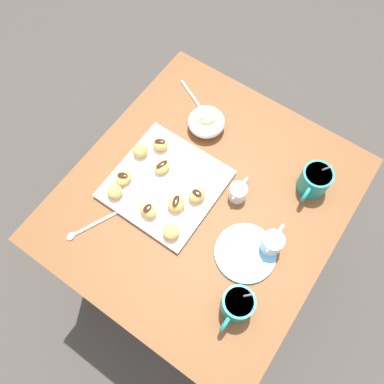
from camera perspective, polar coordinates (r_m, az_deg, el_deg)
ground_plane at (r=1.87m, az=1.14°, el=-9.78°), size 8.00×8.00×0.00m
dining_table at (r=1.30m, az=1.61°, el=-3.49°), size 0.85×0.78×0.75m
pastry_plate_square at (r=1.17m, az=-3.89°, el=1.16°), size 0.31×0.31×0.02m
coffee_mug_teal_left at (r=1.19m, az=17.57°, el=1.67°), size 0.13×0.09×0.13m
coffee_mug_teal_right at (r=1.03m, az=6.62°, el=-16.13°), size 0.12×0.08×0.14m
cream_pitcher_white at (r=1.09m, az=11.70°, el=-7.26°), size 0.10×0.06×0.07m
ice_cream_bowl at (r=1.24m, az=2.14°, el=10.38°), size 0.12×0.12×0.09m
chocolate_sauce_pitcher at (r=1.14m, az=6.81°, el=0.03°), size 0.09×0.05×0.06m
saucer_sky_left at (r=1.11m, az=7.84°, el=-8.87°), size 0.17×0.17×0.01m
loose_spoon_near_saucer at (r=1.33m, az=0.65°, el=13.11°), size 0.08×0.15×0.01m
loose_spoon_by_plate at (r=1.16m, az=-15.26°, el=-5.16°), size 0.15×0.08×0.01m
beignet_0 at (r=1.20m, az=-7.61°, el=6.06°), size 0.05×0.05×0.04m
beignet_1 at (r=1.17m, az=-4.32°, el=3.83°), size 0.06×0.04×0.03m
chocolate_drizzle_1 at (r=1.16m, az=-4.38°, el=4.21°), size 0.04×0.03×0.00m
beignet_2 at (r=1.11m, az=-2.34°, el=-1.74°), size 0.06×0.05×0.04m
chocolate_drizzle_2 at (r=1.09m, az=-2.38°, el=-1.32°), size 0.04×0.03×0.00m
beignet_3 at (r=1.15m, az=-11.30°, el=0.05°), size 0.06×0.06×0.04m
beignet_4 at (r=1.21m, az=-4.66°, el=6.95°), size 0.06×0.06×0.04m
chocolate_drizzle_4 at (r=1.19m, az=-4.73°, el=7.44°), size 0.03×0.04×0.00m
beignet_5 at (r=1.17m, az=-10.03°, el=2.07°), size 0.05×0.04×0.03m
chocolate_drizzle_5 at (r=1.15m, az=-10.17°, el=2.43°), size 0.03×0.04×0.00m
beignet_6 at (r=1.11m, az=-6.47°, el=-2.74°), size 0.05×0.06×0.04m
chocolate_drizzle_6 at (r=1.09m, az=-6.58°, el=-2.37°), size 0.03×0.02×0.00m
beignet_7 at (r=1.12m, az=0.72°, el=-0.54°), size 0.06×0.06×0.04m
chocolate_drizzle_7 at (r=1.10m, az=0.74°, el=-0.12°), size 0.02×0.03×0.00m
beignet_8 at (r=1.09m, az=-3.12°, el=-5.93°), size 0.06×0.06×0.04m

